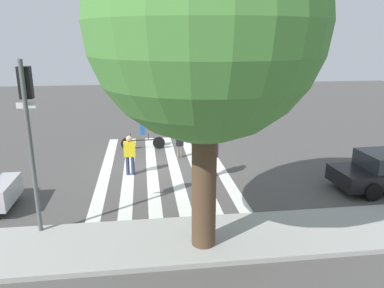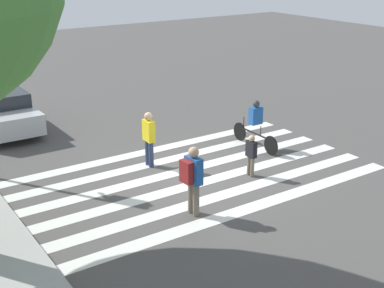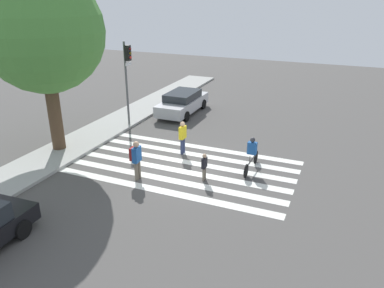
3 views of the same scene
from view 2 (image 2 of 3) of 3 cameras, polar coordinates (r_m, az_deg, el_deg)
name	(u,v)px [view 2 (image 2 of 3)]	position (r m, az deg, el deg)	size (l,w,h in m)	color
ground_plane	(195,176)	(15.20, 0.32, -3.40)	(60.00, 60.00, 0.00)	#4C4947
crosswalk_stripes	(195,176)	(15.20, 0.32, -3.39)	(5.31, 10.00, 0.01)	silver
pedestrian_adult_blue_shirt	(192,176)	(12.64, 0.01, -3.42)	(0.49, 0.42, 1.74)	#6B6051
pedestrian_adult_yellow_jacket	(251,153)	(15.03, 6.33, -0.97)	(0.34, 0.18, 1.22)	#6B6051
pedestrian_adult_tall_backpack	(149,136)	(15.60, -4.63, 0.85)	(0.47, 0.25, 1.65)	navy
cyclist_near_curb	(255,122)	(17.18, 6.78, 2.34)	(2.21, 0.41, 1.58)	black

